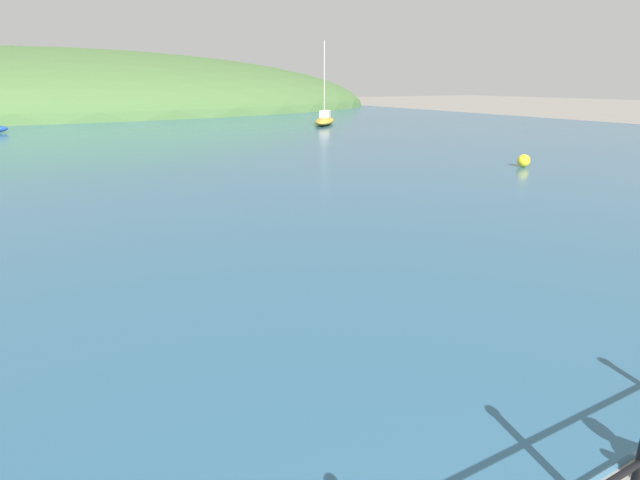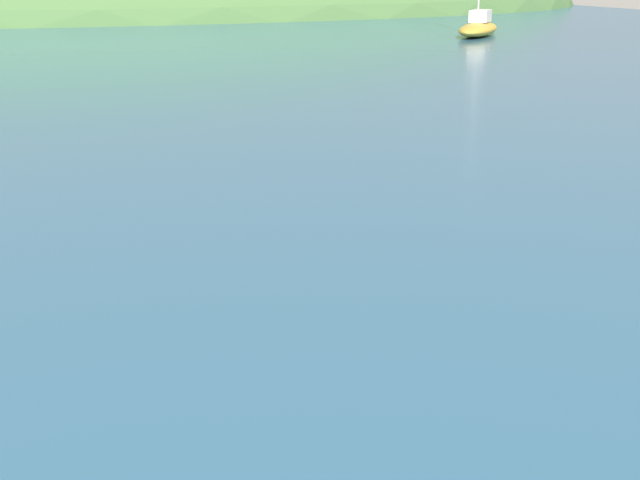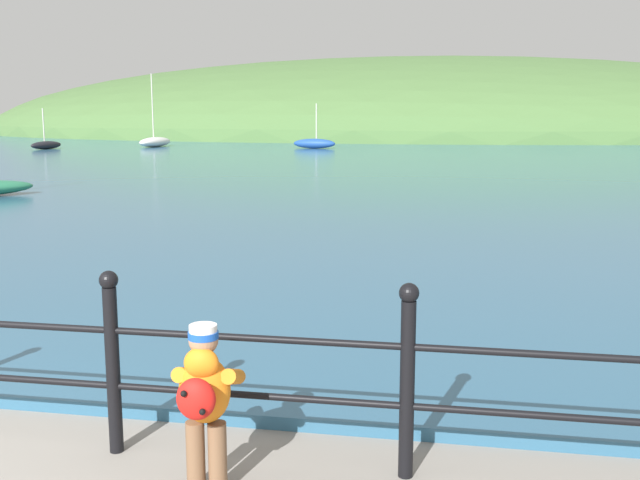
{
  "view_description": "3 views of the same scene",
  "coord_description": "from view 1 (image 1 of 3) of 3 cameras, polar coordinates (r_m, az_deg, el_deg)",
  "views": [
    {
      "loc": [
        -1.56,
        0.18,
        3.25
      ],
      "look_at": [
        1.7,
        5.94,
        1.15
      ],
      "focal_mm": 28.0,
      "sensor_mm": 36.0,
      "label": 1
    },
    {
      "loc": [
        0.69,
        -0.17,
        2.86
      ],
      "look_at": [
        2.51,
        5.76,
        0.96
      ],
      "focal_mm": 50.0,
      "sensor_mm": 36.0,
      "label": 2
    },
    {
      "loc": [
        3.81,
        -2.77,
        2.2
      ],
      "look_at": [
        2.51,
        4.32,
        0.95
      ],
      "focal_mm": 42.0,
      "sensor_mm": 36.0,
      "label": 3
    }
  ],
  "objects": [
    {
      "name": "mooring_buoy",
      "position": [
        21.12,
        22.25,
        8.4
      ],
      "size": [
        0.49,
        0.49,
        0.49
      ],
      "primitive_type": "sphere",
      "color": "yellow",
      "rests_on": "water"
    },
    {
      "name": "water",
      "position": [
        32.01,
        -26.98,
        9.99
      ],
      "size": [
        80.0,
        60.0,
        0.1
      ],
      "primitive_type": "cube",
      "color": "#2D5B7A",
      "rests_on": "ground"
    },
    {
      "name": "boat_white_sailboat",
      "position": [
        39.74,
        0.53,
        13.57
      ],
      "size": [
        4.07,
        4.84,
        6.07
      ],
      "color": "gold",
      "rests_on": "water"
    },
    {
      "name": "far_hillside",
      "position": [
        67.78,
        -28.91,
        12.73
      ],
      "size": [
        83.08,
        45.7,
        13.97
      ],
      "color": "#476B38",
      "rests_on": "ground"
    }
  ]
}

